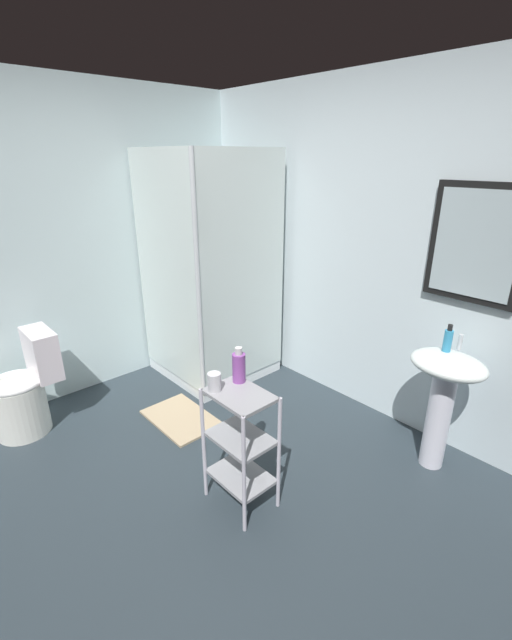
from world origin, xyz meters
TOP-DOWN VIEW (x-y plane):
  - ground_plane at (0.00, 0.00)m, footprint 4.20×4.20m
  - wall_back at (0.01, 1.85)m, footprint 4.20×0.14m
  - wall_left at (-1.85, 0.00)m, footprint 0.10×4.20m
  - shower_stall at (-1.23, 1.17)m, footprint 0.92×0.92m
  - pedestal_sink at (0.75, 1.52)m, footprint 0.46×0.37m
  - sink_faucet at (0.75, 1.64)m, footprint 0.03×0.03m
  - toilet at (-1.48, -0.34)m, footprint 0.37×0.49m
  - storage_cart at (0.13, 0.36)m, footprint 0.38×0.28m
  - hand_soap_bottle at (0.70, 1.56)m, footprint 0.05×0.05m
  - conditioner_bottle_purple at (0.03, 0.45)m, footprint 0.08×0.08m
  - rinse_cup at (0.02, 0.28)m, footprint 0.07×0.07m
  - bath_mat at (-0.82, 0.55)m, footprint 0.60×0.40m

SIDE VIEW (x-z plane):
  - ground_plane at x=0.00m, z-range -0.02..0.00m
  - bath_mat at x=-0.82m, z-range 0.00..0.02m
  - toilet at x=-1.48m, z-range -0.07..0.69m
  - storage_cart at x=0.13m, z-range 0.07..0.81m
  - shower_stall at x=-1.23m, z-range -0.54..1.46m
  - pedestal_sink at x=0.75m, z-range 0.17..0.98m
  - rinse_cup at x=0.02m, z-range 0.74..0.85m
  - conditioner_bottle_purple at x=0.03m, z-range 0.73..0.94m
  - sink_faucet at x=0.75m, z-range 0.81..0.91m
  - hand_soap_bottle at x=0.70m, z-range 0.80..0.97m
  - wall_left at x=-1.85m, z-range 0.00..2.50m
  - wall_back at x=0.01m, z-range 0.00..2.50m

